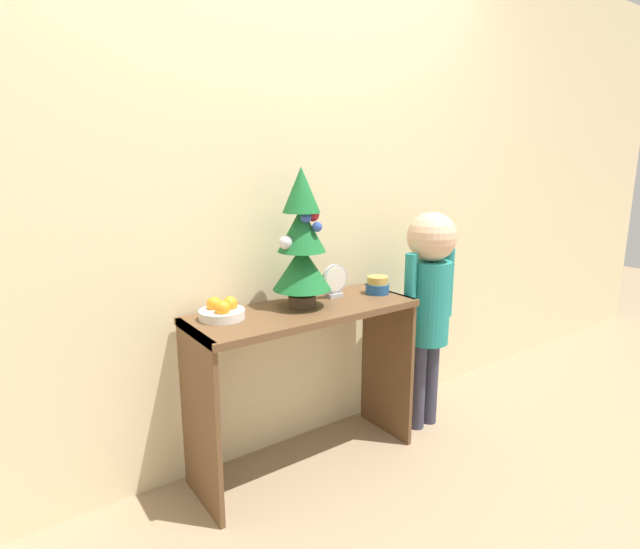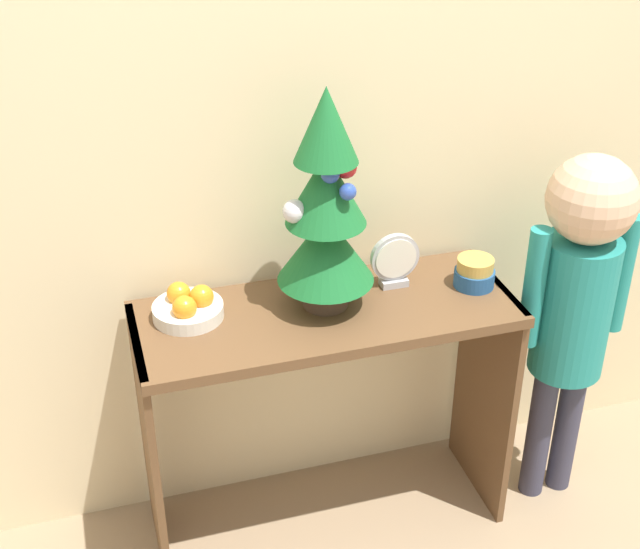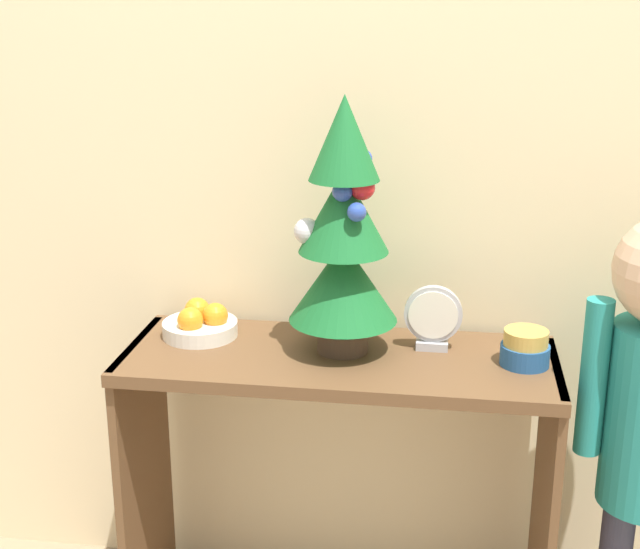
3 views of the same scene
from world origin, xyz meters
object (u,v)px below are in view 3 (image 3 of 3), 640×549
Objects in this scene: fruit_bowl at (200,324)px; singing_bowl at (525,348)px; desk_clock at (433,318)px; mini_tree at (343,234)px.

fruit_bowl reaches higher than singing_bowl.
fruit_bowl is 0.56m from desk_clock.
singing_bowl is at bearing -16.72° from desk_clock.
singing_bowl is (0.77, -0.06, 0.01)m from fruit_bowl.
singing_bowl is 0.22m from desk_clock.
mini_tree reaches higher than desk_clock.
desk_clock reaches higher than singing_bowl.
desk_clock is (0.21, 0.04, -0.21)m from mini_tree.
singing_bowl is (0.42, -0.02, -0.24)m from mini_tree.
singing_bowl is 0.71× the size of desk_clock.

